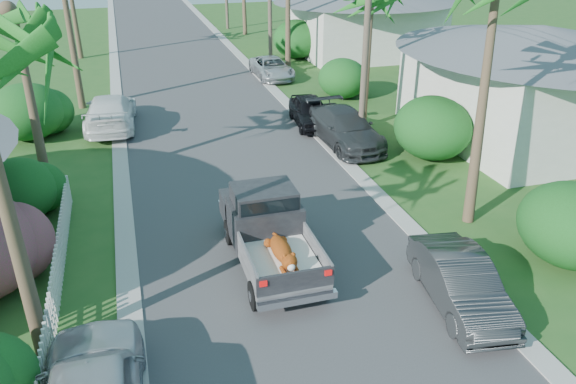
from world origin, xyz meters
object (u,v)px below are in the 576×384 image
object	(u,v)px
parked_car_rd	(272,68)
house_right_far	(364,23)
parked_car_rn	(461,283)
pickup_truck	(267,226)
palm_l_b	(13,12)
parked_car_rf	(310,112)
parked_car_lf	(111,112)
parked_car_rm	(345,128)
utility_pole_b	(366,36)
house_right_near	(531,88)

from	to	relation	value
parked_car_rd	house_right_far	distance (m)	9.56
parked_car_rn	house_right_far	size ratio (longest dim) A/B	0.44
pickup_truck	palm_l_b	world-z (taller)	palm_l_b
palm_l_b	parked_car_rd	bearing A→B (deg)	48.25
parked_car_rf	palm_l_b	distance (m)	13.12
parked_car_rf	parked_car_rn	bearing A→B (deg)	-87.55
pickup_truck	palm_l_b	distance (m)	10.43
pickup_truck	parked_car_lf	bearing A→B (deg)	107.93
parked_car_rf	parked_car_rd	world-z (taller)	parked_car_rf
parked_car_lf	house_right_far	world-z (taller)	house_right_far
pickup_truck	parked_car_rm	world-z (taller)	pickup_truck
parked_car_rm	parked_car_rd	world-z (taller)	parked_car_rm
parked_car_rf	utility_pole_b	bearing A→B (deg)	-63.01
parked_car_rf	palm_l_b	bearing A→B (deg)	-154.17
house_right_near	utility_pole_b	xyz separation A→B (m)	(-7.40, 1.00, 2.38)
parked_car_rm	parked_car_lf	bearing A→B (deg)	149.53
parked_car_rn	house_right_near	world-z (taller)	house_right_near
parked_car_rm	parked_car_lf	distance (m)	10.79
parked_car_rm	house_right_near	distance (m)	8.24
parked_car_rd	house_right_far	xyz separation A→B (m)	(8.09, 4.87, 1.51)
parked_car_rd	palm_l_b	bearing A→B (deg)	-132.45
pickup_truck	parked_car_rf	bearing A→B (deg)	65.57
pickup_truck	parked_car_rd	xyz separation A→B (m)	(5.33, 19.57, -0.40)
parked_car_rm	utility_pole_b	xyz separation A→B (m)	(0.60, -0.31, 3.87)
parked_car_rn	parked_car_rd	distance (m)	23.11
parked_car_rn	palm_l_b	distance (m)	15.41
house_right_near	house_right_far	world-z (taller)	house_right_near
parked_car_lf	house_right_far	distance (m)	21.12
parked_car_rd	parked_car_lf	bearing A→B (deg)	-145.00
house_right_far	parked_car_rn	bearing A→B (deg)	-108.59
parked_car_rm	house_right_far	world-z (taller)	house_right_far
parked_car_rm	palm_l_b	xyz separation A→B (m)	(-11.80, -1.31, 5.42)
parked_car_rn	parked_car_rf	distance (m)	14.08
parked_car_rd	palm_l_b	distance (m)	18.45
parked_car_rm	parked_car_rf	bearing A→B (deg)	99.66
house_right_near	pickup_truck	bearing A→B (deg)	-154.33
parked_car_rn	parked_car_rf	size ratio (longest dim) A/B	1.02
house_right_far	parked_car_lf	bearing A→B (deg)	-146.36
parked_car_rd	house_right_far	bearing A→B (deg)	30.38
parked_car_rn	house_right_far	distance (m)	29.52
parked_car_lf	utility_pole_b	size ratio (longest dim) A/B	0.59
pickup_truck	house_right_near	xyz separation A→B (m)	(13.41, 6.45, 1.21)
parked_car_rm	parked_car_rf	xyz separation A→B (m)	(-0.62, 2.81, -0.07)
parked_car_rn	house_right_near	size ratio (longest dim) A/B	0.44
parked_car_rd	utility_pole_b	distance (m)	12.79
utility_pole_b	parked_car_rf	bearing A→B (deg)	111.35
pickup_truck	parked_car_rn	world-z (taller)	pickup_truck
parked_car_rm	house_right_far	size ratio (longest dim) A/B	0.56
house_right_near	parked_car_rd	bearing A→B (deg)	121.63
parked_car_rf	utility_pole_b	xyz separation A→B (m)	(1.22, -3.11, 3.94)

